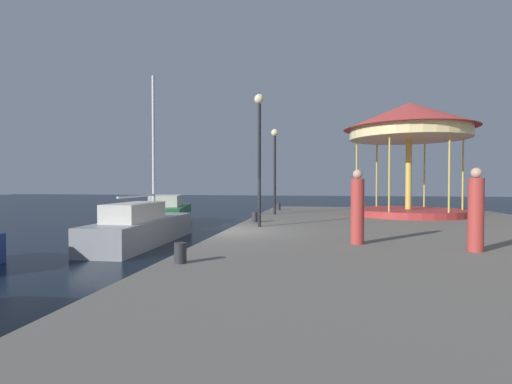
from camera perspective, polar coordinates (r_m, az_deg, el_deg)
ground_plane at (r=13.09m, az=-4.59°, el=-9.08°), size 120.00×120.00×0.00m
quay_dock at (r=12.95m, az=22.92°, el=-7.50°), size 12.25×26.98×0.80m
motorboat_green at (r=22.77m, az=-12.86°, el=-3.00°), size 3.49×6.07×1.67m
sailboat_grey at (r=15.77m, az=-16.25°, el=-4.98°), size 1.91×6.79×6.76m
carousel at (r=20.40m, az=21.30°, el=8.16°), size 6.16×6.16×5.40m
lamp_post_near_edge at (r=14.10m, az=0.49°, el=7.94°), size 0.36×0.36×4.72m
lamp_post_mid_promenade at (r=19.41m, az=2.74°, el=5.24°), size 0.36×0.36×4.21m
bollard_south at (r=15.63m, az=-0.20°, el=-3.68°), size 0.24×0.24×0.40m
bollard_center at (r=7.88m, az=-10.91°, el=-8.67°), size 0.24×0.24×0.40m
bollard_north at (r=22.57m, az=3.28°, el=-2.13°), size 0.24×0.24×0.40m
person_near_carousel at (r=10.39m, az=14.50°, el=-2.39°), size 0.34×0.34×1.91m
person_by_the_water at (r=10.27m, az=29.27°, el=-2.55°), size 0.34×0.34×1.91m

